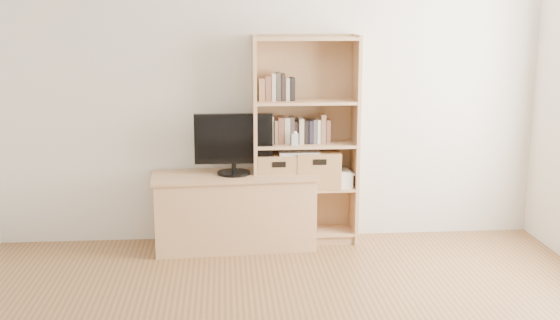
{
  "coord_description": "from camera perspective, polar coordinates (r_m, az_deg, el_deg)",
  "views": [
    {
      "loc": [
        -0.38,
        -3.25,
        1.9
      ],
      "look_at": [
        0.04,
        1.9,
        0.8
      ],
      "focal_mm": 45.0,
      "sensor_mm": 36.0,
      "label": 1
    }
  ],
  "objects": [
    {
      "name": "laptop",
      "position": [
        5.73,
        1.54,
        0.65
      ],
      "size": [
        0.33,
        0.23,
        0.03
      ],
      "primitive_type": "cube",
      "rotation": [
        0.0,
        0.0,
        -0.02
      ],
      "color": "silver",
      "rests_on": "basket_left"
    },
    {
      "name": "magazine_stack",
      "position": [
        5.83,
        4.93,
        -1.54
      ],
      "size": [
        0.17,
        0.24,
        0.11
      ],
      "primitive_type": "cube",
      "rotation": [
        0.0,
        0.0,
        0.02
      ],
      "color": "beige",
      "rests_on": "bookshelf"
    },
    {
      "name": "baby_monitor",
      "position": [
        5.62,
        1.22,
        1.67
      ],
      "size": [
        0.06,
        0.04,
        0.1
      ],
      "primitive_type": "cube",
      "rotation": [
        0.0,
        0.0,
        -0.22
      ],
      "color": "white",
      "rests_on": "bookshelf"
    },
    {
      "name": "bookshelf",
      "position": [
        5.73,
        2.07,
        1.56
      ],
      "size": [
        0.86,
        0.31,
        1.71
      ],
      "primitive_type": "cube",
      "rotation": [
        0.0,
        0.0,
        0.0
      ],
      "color": "#AC7F58",
      "rests_on": "floor"
    },
    {
      "name": "basket_right",
      "position": [
        5.78,
        3.09,
        -0.7
      ],
      "size": [
        0.37,
        0.3,
        0.29
      ],
      "primitive_type": "cube",
      "rotation": [
        0.0,
        0.0,
        -0.03
      ],
      "color": "#B17750",
      "rests_on": "bookshelf"
    },
    {
      "name": "television",
      "position": [
        5.61,
        -3.8,
        1.3
      ],
      "size": [
        0.62,
        0.05,
        0.49
      ],
      "primitive_type": "cube",
      "rotation": [
        0.0,
        0.0,
        -0.0
      ],
      "color": "black",
      "rests_on": "tv_stand"
    },
    {
      "name": "books_row_mid",
      "position": [
        5.73,
        2.05,
        2.57
      ],
      "size": [
        0.88,
        0.2,
        0.24
      ],
      "primitive_type": "cube",
      "rotation": [
        0.0,
        0.0,
        -0.03
      ],
      "color": "#252132",
      "rests_on": "bookshelf"
    },
    {
      "name": "back_wall",
      "position": [
        5.79,
        -0.83,
        6.13
      ],
      "size": [
        4.5,
        0.02,
        2.6
      ],
      "primitive_type": "cube",
      "color": "silver",
      "rests_on": "floor"
    },
    {
      "name": "books_row_upper",
      "position": [
        5.66,
        0.16,
        5.92
      ],
      "size": [
        0.4,
        0.15,
        0.21
      ],
      "primitive_type": "cube",
      "rotation": [
        0.0,
        0.0,
        0.01
      ],
      "color": "#252132",
      "rests_on": "bookshelf"
    },
    {
      "name": "basket_left",
      "position": [
        5.75,
        -0.2,
        -0.84
      ],
      "size": [
        0.34,
        0.28,
        0.28
      ],
      "primitive_type": "cube",
      "rotation": [
        0.0,
        0.0,
        0.01
      ],
      "color": "#B17750",
      "rests_on": "bookshelf"
    },
    {
      "name": "tv_stand",
      "position": [
        5.74,
        -3.72,
        -4.23
      ],
      "size": [
        1.3,
        0.56,
        0.58
      ],
      "primitive_type": "cube",
      "rotation": [
        0.0,
        0.0,
        0.07
      ],
      "color": "#AC7F58",
      "rests_on": "floor"
    }
  ]
}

